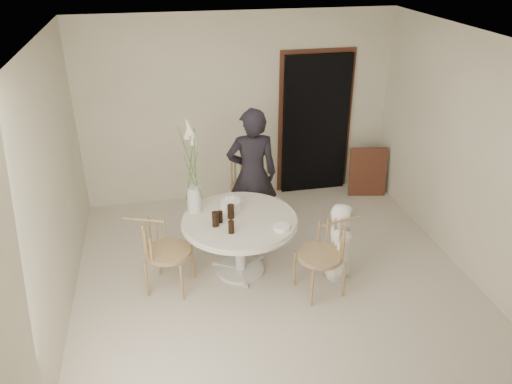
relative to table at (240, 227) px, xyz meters
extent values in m
plane|color=beige|center=(0.35, -0.25, -0.62)|extent=(4.50, 4.50, 0.00)
plane|color=silver|center=(0.35, -0.25, 2.08)|extent=(4.50, 4.50, 0.00)
plane|color=beige|center=(0.35, 2.00, 0.73)|extent=(4.50, 0.00, 4.50)
plane|color=beige|center=(0.35, -2.50, 0.73)|extent=(4.50, 0.00, 4.50)
plane|color=beige|center=(-1.90, -0.25, 0.73)|extent=(0.00, 4.50, 4.50)
plane|color=beige|center=(2.60, -0.25, 0.73)|extent=(0.00, 4.50, 4.50)
cube|color=black|center=(1.50, 1.94, 0.43)|extent=(1.00, 0.10, 2.10)
cube|color=#5B2A1F|center=(1.50, 1.98, 0.49)|extent=(1.12, 0.03, 2.22)
cylinder|color=silver|center=(0.00, 0.00, -0.60)|extent=(0.56, 0.56, 0.04)
cylinder|color=silver|center=(0.00, 0.00, -0.27)|extent=(0.12, 0.12, 0.65)
cylinder|color=silver|center=(0.00, 0.00, 0.07)|extent=(1.33, 1.33, 0.03)
cylinder|color=beige|center=(0.00, 0.00, 0.09)|extent=(1.30, 1.30, 0.04)
cube|color=#5B2A1F|center=(2.25, 1.58, -0.24)|extent=(0.58, 0.27, 0.74)
cylinder|color=tan|center=(0.12, 0.89, -0.36)|extent=(0.03, 0.03, 0.51)
cylinder|color=tan|center=(0.58, 0.88, -0.36)|extent=(0.03, 0.03, 0.51)
cylinder|color=tan|center=(0.13, 1.34, -0.36)|extent=(0.03, 0.03, 0.51)
cylinder|color=tan|center=(0.59, 1.33, -0.36)|extent=(0.03, 0.03, 0.51)
cylinder|color=tan|center=(0.35, 1.11, -0.08)|extent=(0.57, 0.57, 0.06)
cylinder|color=tan|center=(0.55, -0.38, -0.39)|extent=(0.03, 0.03, 0.45)
cylinder|color=tan|center=(0.64, -0.77, -0.39)|extent=(0.03, 0.03, 0.45)
cylinder|color=tan|center=(0.95, -0.30, -0.39)|extent=(0.03, 0.03, 0.45)
cylinder|color=tan|center=(1.03, -0.69, -0.39)|extent=(0.03, 0.03, 0.45)
cylinder|color=tan|center=(0.79, -0.54, -0.14)|extent=(0.50, 0.50, 0.05)
cylinder|color=tan|center=(-0.71, -0.39, -0.39)|extent=(0.03, 0.03, 0.45)
cylinder|color=tan|center=(-0.57, -0.02, -0.39)|extent=(0.03, 0.03, 0.45)
cylinder|color=tan|center=(-1.09, -0.25, -0.39)|extent=(0.03, 0.03, 0.45)
cylinder|color=tan|center=(-0.94, 0.13, -0.39)|extent=(0.03, 0.03, 0.45)
cylinder|color=tan|center=(-0.83, -0.13, -0.14)|extent=(0.50, 0.50, 0.05)
imported|color=black|center=(0.30, 0.78, 0.26)|extent=(0.67, 0.47, 1.76)
imported|color=white|center=(1.08, -0.34, -0.14)|extent=(0.44, 0.54, 0.95)
cylinder|color=white|center=(-0.07, 0.22, 0.17)|extent=(0.24, 0.24, 0.11)
cylinder|color=beige|center=(-0.07, 0.22, 0.25)|extent=(0.01, 0.01, 0.05)
cylinder|color=beige|center=(-0.03, 0.25, 0.25)|extent=(0.01, 0.01, 0.05)
cylinder|color=beige|center=(-0.11, 0.24, 0.25)|extent=(0.01, 0.01, 0.05)
cylinder|color=black|center=(-0.23, -0.04, 0.18)|extent=(0.08, 0.08, 0.13)
cylinder|color=black|center=(-0.14, -0.29, 0.19)|extent=(0.08, 0.08, 0.14)
cylinder|color=black|center=(-0.29, -0.11, 0.20)|extent=(0.08, 0.08, 0.17)
cylinder|color=black|center=(-0.10, 0.02, 0.20)|extent=(0.08, 0.08, 0.17)
cylinder|color=white|center=(0.41, -0.32, 0.14)|extent=(0.23, 0.23, 0.05)
cylinder|color=silver|center=(-0.48, 0.27, 0.27)|extent=(0.16, 0.16, 0.31)
cylinder|color=#40682C|center=(-0.45, 0.27, 0.65)|extent=(0.01, 0.01, 0.77)
cone|color=beige|center=(-0.45, 0.27, 1.03)|extent=(0.08, 0.08, 0.20)
cylinder|color=#40682C|center=(-0.50, 0.30, 0.68)|extent=(0.01, 0.01, 0.83)
cone|color=beige|center=(-0.50, 0.30, 1.10)|extent=(0.08, 0.08, 0.20)
cylinder|color=#40682C|center=(-0.49, 0.24, 0.72)|extent=(0.01, 0.01, 0.90)
cone|color=beige|center=(-0.49, 0.24, 1.16)|extent=(0.08, 0.08, 0.20)
camera|label=1|loc=(-0.81, -4.80, 2.96)|focal=35.00mm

